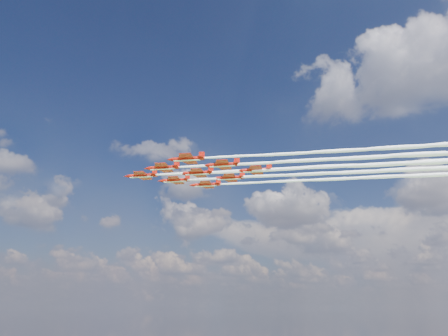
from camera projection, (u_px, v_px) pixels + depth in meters
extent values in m
cylinder|color=#B8140A|center=(142.00, 176.00, 137.81)|extent=(7.53, 4.98, 1.11)
cone|color=#B8140A|center=(126.00, 176.00, 138.56)|extent=(2.30, 1.96, 1.11)
cone|color=#B8140A|center=(156.00, 175.00, 137.10)|extent=(1.81, 1.63, 1.01)
ellipsoid|color=black|center=(136.00, 174.00, 138.25)|extent=(2.27, 1.84, 0.72)
cube|color=#B8140A|center=(143.00, 176.00, 137.72)|extent=(7.41, 9.64, 0.14)
cube|color=#B8140A|center=(154.00, 175.00, 137.21)|extent=(3.03, 3.85, 0.12)
cube|color=#B8140A|center=(155.00, 172.00, 137.45)|extent=(1.47, 0.93, 1.81)
cube|color=white|center=(142.00, 177.00, 137.65)|extent=(7.00, 4.55, 0.12)
cylinder|color=#B8140A|center=(163.00, 168.00, 130.06)|extent=(7.53, 4.98, 1.11)
cone|color=#B8140A|center=(147.00, 168.00, 130.81)|extent=(2.30, 1.96, 1.11)
cone|color=#B8140A|center=(178.00, 167.00, 129.35)|extent=(1.81, 1.63, 1.01)
ellipsoid|color=black|center=(156.00, 167.00, 130.50)|extent=(2.27, 1.84, 0.72)
cube|color=#B8140A|center=(165.00, 168.00, 129.97)|extent=(7.41, 9.64, 0.14)
cube|color=#B8140A|center=(176.00, 167.00, 129.46)|extent=(3.03, 3.85, 0.12)
cube|color=#B8140A|center=(177.00, 164.00, 129.71)|extent=(1.47, 0.93, 1.81)
cube|color=white|center=(163.00, 169.00, 129.91)|extent=(7.00, 4.55, 0.12)
cylinder|color=#B8140A|center=(175.00, 180.00, 142.86)|extent=(7.53, 4.98, 1.11)
cone|color=#B8140A|center=(160.00, 181.00, 143.61)|extent=(2.30, 1.96, 1.11)
cone|color=#B8140A|center=(189.00, 180.00, 142.15)|extent=(1.81, 1.63, 1.01)
ellipsoid|color=black|center=(169.00, 179.00, 143.30)|extent=(2.27, 1.84, 0.72)
cube|color=#B8140A|center=(176.00, 180.00, 142.77)|extent=(7.41, 9.64, 0.14)
cube|color=#B8140A|center=(187.00, 180.00, 142.26)|extent=(3.03, 3.85, 0.12)
cube|color=#B8140A|center=(188.00, 177.00, 142.51)|extent=(1.47, 0.93, 1.81)
cube|color=white|center=(175.00, 182.00, 142.71)|extent=(7.00, 4.55, 0.12)
cylinder|color=#B8140A|center=(187.00, 159.00, 122.31)|extent=(7.53, 4.98, 1.11)
cone|color=#B8140A|center=(170.00, 160.00, 123.07)|extent=(2.30, 1.96, 1.11)
cone|color=#B8140A|center=(203.00, 158.00, 121.61)|extent=(1.81, 1.63, 1.01)
ellipsoid|color=black|center=(180.00, 158.00, 122.75)|extent=(2.27, 1.84, 0.72)
cube|color=#B8140A|center=(189.00, 159.00, 122.22)|extent=(7.41, 9.64, 0.14)
cube|color=#B8140A|center=(201.00, 158.00, 121.71)|extent=(3.03, 3.85, 0.12)
cube|color=#B8140A|center=(202.00, 155.00, 121.96)|extent=(1.47, 0.93, 1.81)
cube|color=white|center=(187.00, 160.00, 122.16)|extent=(7.00, 4.55, 0.12)
cylinder|color=#B8140A|center=(197.00, 173.00, 135.11)|extent=(7.53, 4.98, 1.11)
cone|color=#B8140A|center=(182.00, 174.00, 135.87)|extent=(2.30, 1.96, 1.11)
cone|color=#B8140A|center=(212.00, 172.00, 134.41)|extent=(1.81, 1.63, 1.01)
ellipsoid|color=black|center=(191.00, 172.00, 135.55)|extent=(2.27, 1.84, 0.72)
cube|color=#B8140A|center=(199.00, 173.00, 135.02)|extent=(7.41, 9.64, 0.14)
cube|color=#B8140A|center=(210.00, 172.00, 134.51)|extent=(3.03, 3.85, 0.12)
cube|color=#B8140A|center=(211.00, 169.00, 134.76)|extent=(1.47, 0.93, 1.81)
cube|color=white|center=(197.00, 174.00, 134.96)|extent=(7.00, 4.55, 0.12)
cylinder|color=#B8140A|center=(206.00, 185.00, 147.91)|extent=(7.53, 4.98, 1.11)
cone|color=#B8140A|center=(191.00, 185.00, 148.67)|extent=(2.30, 1.96, 1.11)
cone|color=#B8140A|center=(220.00, 184.00, 147.21)|extent=(1.81, 1.63, 1.01)
ellipsoid|color=black|center=(200.00, 184.00, 148.35)|extent=(2.27, 1.84, 0.72)
cube|color=#B8140A|center=(207.00, 185.00, 147.82)|extent=(7.41, 9.64, 0.14)
cube|color=#B8140A|center=(218.00, 184.00, 147.31)|extent=(3.03, 3.85, 0.12)
cube|color=#B8140A|center=(218.00, 182.00, 147.56)|extent=(1.47, 0.93, 1.81)
cube|color=white|center=(206.00, 186.00, 147.76)|extent=(7.00, 4.55, 0.12)
cylinder|color=#B8140A|center=(223.00, 165.00, 127.37)|extent=(7.53, 4.98, 1.11)
cone|color=#B8140A|center=(206.00, 166.00, 128.12)|extent=(2.30, 1.96, 1.11)
cone|color=#B8140A|center=(239.00, 164.00, 126.66)|extent=(1.81, 1.63, 1.01)
ellipsoid|color=black|center=(216.00, 164.00, 127.81)|extent=(2.27, 1.84, 0.72)
cube|color=#B8140A|center=(224.00, 165.00, 127.27)|extent=(7.41, 9.64, 0.14)
cube|color=#B8140A|center=(236.00, 164.00, 126.76)|extent=(3.03, 3.85, 0.12)
cube|color=#B8140A|center=(237.00, 161.00, 127.01)|extent=(1.47, 0.93, 1.81)
cube|color=white|center=(223.00, 166.00, 127.21)|extent=(7.00, 4.55, 0.12)
cylinder|color=#B8140A|center=(229.00, 178.00, 140.17)|extent=(7.53, 4.98, 1.11)
cone|color=#B8140A|center=(214.00, 179.00, 140.92)|extent=(2.30, 1.96, 1.11)
cone|color=#B8140A|center=(244.00, 177.00, 139.46)|extent=(1.81, 1.63, 1.01)
ellipsoid|color=black|center=(223.00, 177.00, 140.61)|extent=(2.27, 1.84, 0.72)
cube|color=#B8140A|center=(231.00, 178.00, 140.07)|extent=(7.41, 9.64, 0.14)
cube|color=#B8140A|center=(242.00, 177.00, 139.56)|extent=(3.03, 3.85, 0.12)
cube|color=#B8140A|center=(242.00, 175.00, 139.81)|extent=(1.47, 0.93, 1.81)
cube|color=white|center=(229.00, 179.00, 140.01)|extent=(7.00, 4.55, 0.12)
cylinder|color=#B8140A|center=(255.00, 170.00, 132.42)|extent=(7.53, 4.98, 1.11)
cone|color=#B8140A|center=(239.00, 171.00, 133.17)|extent=(2.30, 1.96, 1.11)
cone|color=#B8140A|center=(271.00, 169.00, 131.71)|extent=(1.81, 1.63, 1.01)
ellipsoid|color=black|center=(249.00, 169.00, 132.86)|extent=(2.27, 1.84, 0.72)
cube|color=#B8140A|center=(257.00, 170.00, 132.33)|extent=(7.41, 9.64, 0.14)
cube|color=#B8140A|center=(269.00, 170.00, 131.82)|extent=(3.03, 3.85, 0.12)
cube|color=#B8140A|center=(269.00, 167.00, 132.06)|extent=(1.47, 0.93, 1.81)
cube|color=white|center=(255.00, 172.00, 132.26)|extent=(7.00, 4.55, 0.12)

